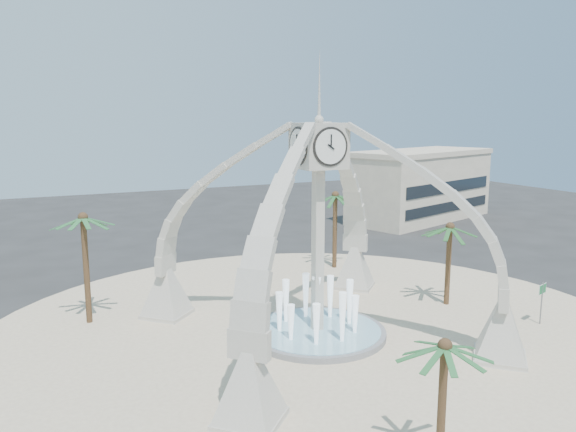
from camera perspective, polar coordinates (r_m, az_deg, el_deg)
name	(u,v)px	position (r m, az deg, el deg)	size (l,w,h in m)	color
ground	(317,336)	(33.51, 2.96, -12.08)	(140.00, 140.00, 0.00)	#282828
plaza	(317,335)	(33.50, 2.96, -12.03)	(40.00, 40.00, 0.06)	beige
clock_tower	(318,227)	(31.65, 3.07, -1.12)	(17.94, 17.94, 16.30)	beige
fountain	(317,331)	(33.40, 2.97, -11.62)	(8.00, 8.00, 3.62)	gray
building_ne	(421,185)	(71.70, 13.33, 3.11)	(21.87, 14.17, 8.60)	beige
palm_east	(450,228)	(38.81, 16.14, -1.17)	(4.69, 4.69, 6.13)	brown
palm_west	(83,219)	(35.85, -20.10, -0.32)	(4.26, 4.26, 7.38)	brown
palm_north	(335,196)	(46.67, 4.83, 2.03)	(4.73, 4.73, 6.98)	brown
palm_south	(445,348)	(20.58, 15.65, -12.76)	(3.31, 3.31, 5.44)	brown
street_sign	(542,294)	(37.82, 24.41, -7.26)	(0.96, 0.33, 2.72)	slate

